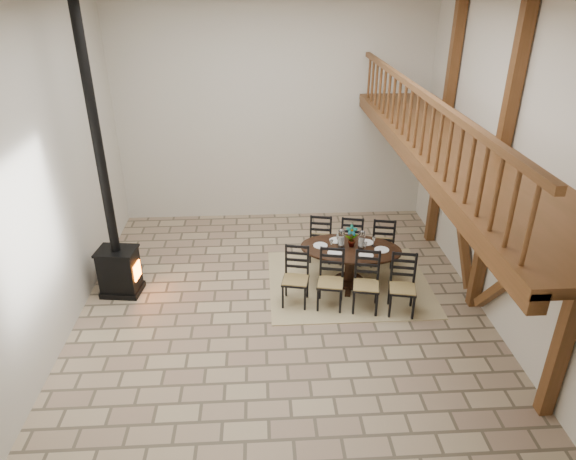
{
  "coord_description": "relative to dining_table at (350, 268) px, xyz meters",
  "views": [
    {
      "loc": [
        -0.34,
        -7.37,
        5.27
      ],
      "look_at": [
        0.12,
        0.4,
        1.37
      ],
      "focal_mm": 32.0,
      "sensor_mm": 36.0,
      "label": 1
    }
  ],
  "objects": [
    {
      "name": "ground",
      "position": [
        -1.28,
        -0.72,
        -0.39
      ],
      "size": [
        8.0,
        8.0,
        0.0
      ],
      "primitive_type": "plane",
      "color": "tan",
      "rests_on": "ground"
    },
    {
      "name": "room_shell",
      "position": [
        -0.09,
        -0.72,
        2.62
      ],
      "size": [
        7.02,
        8.02,
        5.01
      ],
      "color": "beige",
      "rests_on": "ground"
    },
    {
      "name": "rug",
      "position": [
        0.02,
        0.09,
        -0.38
      ],
      "size": [
        3.0,
        2.5,
        0.02
      ],
      "primitive_type": "cube",
      "color": "tan",
      "rests_on": "ground"
    },
    {
      "name": "dining_table",
      "position": [
        0.0,
        0.0,
        0.0
      ],
      "size": [
        2.35,
        2.41,
        1.19
      ],
      "rotation": [
        0.0,
        0.0,
        -0.2
      ],
      "color": "black",
      "rests_on": "ground"
    },
    {
      "name": "wood_stove",
      "position": [
        -4.19,
        0.02,
        0.72
      ],
      "size": [
        0.76,
        0.62,
        5.0
      ],
      "rotation": [
        0.0,
        0.0,
        -0.13
      ],
      "color": "black",
      "rests_on": "ground"
    },
    {
      "name": "log_basket",
      "position": [
        -4.42,
        0.94,
        -0.2
      ],
      "size": [
        0.53,
        0.53,
        0.44
      ],
      "rotation": [
        0.0,
        0.0,
        -0.3
      ],
      "color": "brown",
      "rests_on": "ground"
    },
    {
      "name": "log_stack",
      "position": [
        -4.44,
        0.48,
        -0.18
      ],
      "size": [
        0.39,
        0.39,
        0.43
      ],
      "rotation": [
        0.0,
        0.0,
        -0.28
      ],
      "color": "tan",
      "rests_on": "ground"
    }
  ]
}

